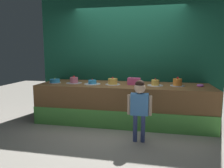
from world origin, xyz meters
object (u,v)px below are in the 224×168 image
cake_far_left (55,81)px  cake_center_left (92,83)px  pink_box (134,81)px  cake_center_right (113,82)px  child_figure (140,102)px  donut (200,86)px  cake_right (155,83)px  cake_left (74,81)px  cake_far_right (177,83)px

cake_far_left → cake_center_left: bearing=-1.5°
pink_box → cake_center_right: 0.44m
child_figure → donut: size_ratio=7.76×
cake_center_left → cake_right: bearing=2.5°
cake_left → cake_center_left: bearing=-7.6°
cake_far_left → cake_center_left: 0.87m
donut → cake_far_left: bearing=-178.0°
cake_center_right → cake_far_right: bearing=3.9°
cake_right → cake_far_right: (0.43, 0.06, 0.02)m
cake_far_right → pink_box: bearing=-179.6°
cake_center_left → child_figure: bearing=-39.8°
cake_center_right → donut: bearing=3.4°
cake_left → cake_right: 1.74m
donut → cake_center_left: size_ratio=0.39×
donut → cake_far_left: cake_far_left is taller
cake_far_left → cake_right: size_ratio=0.83×
cake_left → cake_far_right: cake_far_right is taller
pink_box → cake_center_left: size_ratio=0.75×
cake_far_left → cake_left: cake_left is taller
cake_center_left → cake_left: bearing=172.4°
cake_left → cake_far_right: size_ratio=1.22×
child_figure → cake_right: (0.24, 0.94, 0.18)m
cake_left → cake_right: bearing=-0.0°
cake_right → cake_far_right: size_ratio=1.14×
cake_left → child_figure: bearing=-32.2°
child_figure → cake_left: bearing=147.8°
pink_box → cake_center_left: 0.88m
cake_center_left → cake_far_right: size_ratio=1.24×
cake_far_left → cake_far_right: size_ratio=0.94×
pink_box → cake_left: size_ratio=0.76×
child_figure → cake_right: child_figure is taller
cake_center_left → cake_right: 1.31m
donut → cake_center_left: cake_center_left is taller
child_figure → cake_far_left: (-1.93, 0.91, 0.17)m
donut → cake_center_left: bearing=-176.6°
child_figure → pink_box: size_ratio=4.00×
child_figure → cake_far_right: (0.67, 1.00, 0.20)m
cake_center_right → cake_left: bearing=177.9°
cake_left → donut: bearing=1.5°
cake_far_left → cake_right: (2.17, 0.03, 0.01)m
cake_far_left → cake_center_right: bearing=0.1°
pink_box → cake_left: 1.31m
cake_center_left → cake_far_right: (1.74, 0.12, 0.03)m
child_figure → cake_right: 0.99m
cake_center_right → cake_far_right: cake_far_right is taller
pink_box → cake_left: cake_left is taller
cake_far_left → cake_right: cake_right is taller
cake_center_left → cake_far_right: 1.74m
donut → cake_center_right: cake_center_right is taller
cake_left → cake_right: size_ratio=1.07×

